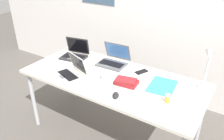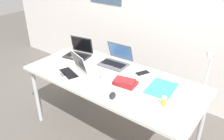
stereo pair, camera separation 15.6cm
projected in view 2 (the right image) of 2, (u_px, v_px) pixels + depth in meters
The scene contains 13 objects.
ground_plane at pixel (112, 133), 2.59m from camera, with size 12.00×12.00×0.00m, color #56514C.
wall_back at pixel (166, 1), 2.75m from camera, with size 6.00×0.13×2.60m.
desk at pixel (112, 82), 2.27m from camera, with size 1.80×0.80×0.74m.
desk_lamp at pixel (207, 72), 1.92m from camera, with size 0.12×0.18×0.40m.
laptop_mid_desk at pixel (115, 60), 2.48m from camera, with size 0.32×0.29×0.22m.
laptop_near_mouse at pixel (72, 70), 2.28m from camera, with size 0.35×0.33×0.21m.
laptop_back_left at pixel (79, 53), 2.67m from camera, with size 0.32×0.28×0.21m.
computer_mouse at pixel (113, 95), 1.93m from camera, with size 0.06×0.10×0.03m, color black.
cell_phone at pixel (142, 73), 2.31m from camera, with size 0.06×0.14×0.01m, color black.
pill_bottle at pixel (164, 101), 1.82m from camera, with size 0.04×0.04×0.08m.
book_stack at pixel (125, 82), 2.10m from camera, with size 0.22×0.17×0.06m.
paper_folder_near_mouse at pixel (161, 88), 2.05m from camera, with size 0.23×0.31×0.01m, color #338CC6.
coffee_mug at pixel (105, 76), 2.17m from camera, with size 0.11×0.08×0.09m.
Camera 2 is at (1.17, -1.55, 1.85)m, focal length 36.37 mm.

